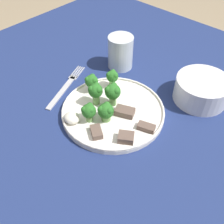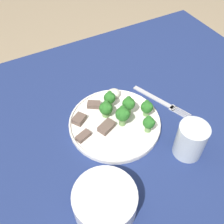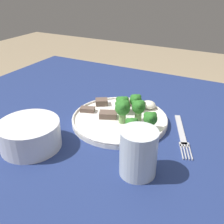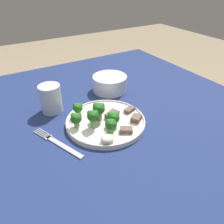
# 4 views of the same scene
# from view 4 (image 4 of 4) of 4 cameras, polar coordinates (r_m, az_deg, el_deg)

# --- Properties ---
(table) EXTENTS (1.21, 1.06, 0.76)m
(table) POSITION_cam_4_polar(r_m,az_deg,el_deg) (0.85, -4.81, -5.80)
(table) COLOR navy
(table) RESTS_ON ground_plane
(dinner_plate) EXTENTS (0.27, 0.27, 0.02)m
(dinner_plate) POSITION_cam_4_polar(r_m,az_deg,el_deg) (0.74, -1.69, -2.47)
(dinner_plate) COLOR white
(dinner_plate) RESTS_ON table
(fork) EXTENTS (0.09, 0.20, 0.00)m
(fork) POSITION_cam_4_polar(r_m,az_deg,el_deg) (0.68, -13.96, -7.86)
(fork) COLOR #B2B2B7
(fork) RESTS_ON table
(cream_bowl) EXTENTS (0.14, 0.14, 0.07)m
(cream_bowl) POSITION_cam_4_polar(r_m,az_deg,el_deg) (0.94, -0.60, 7.40)
(cream_bowl) COLOR silver
(cream_bowl) RESTS_ON table
(drinking_glass) EXTENTS (0.08, 0.08, 0.10)m
(drinking_glass) POSITION_cam_4_polar(r_m,az_deg,el_deg) (0.82, -15.63, 3.05)
(drinking_glass) COLOR silver
(drinking_glass) RESTS_ON table
(broccoli_floret_near_rim_left) EXTENTS (0.04, 0.04, 0.06)m
(broccoli_floret_near_rim_left) POSITION_cam_4_polar(r_m,az_deg,el_deg) (0.72, -3.48, 0.73)
(broccoli_floret_near_rim_left) COLOR #709E56
(broccoli_floret_near_rim_left) RESTS_ON dinner_plate
(broccoli_floret_center_left) EXTENTS (0.04, 0.04, 0.06)m
(broccoli_floret_center_left) POSITION_cam_4_polar(r_m,az_deg,el_deg) (0.68, -5.02, -1.20)
(broccoli_floret_center_left) COLOR #709E56
(broccoli_floret_center_left) RESTS_ON dinner_plate
(broccoli_floret_back_left) EXTENTS (0.03, 0.03, 0.05)m
(broccoli_floret_back_left) POSITION_cam_4_polar(r_m,az_deg,el_deg) (0.75, -8.93, 0.96)
(broccoli_floret_back_left) COLOR #709E56
(broccoli_floret_back_left) RESTS_ON dinner_plate
(broccoli_floret_front_left) EXTENTS (0.04, 0.04, 0.05)m
(broccoli_floret_front_left) POSITION_cam_4_polar(r_m,az_deg,el_deg) (0.70, 0.42, -1.57)
(broccoli_floret_front_left) COLOR #709E56
(broccoli_floret_front_left) RESTS_ON dinner_plate
(broccoli_floret_center_back) EXTENTS (0.04, 0.04, 0.05)m
(broccoli_floret_center_back) POSITION_cam_4_polar(r_m,az_deg,el_deg) (0.70, -9.35, -1.70)
(broccoli_floret_center_back) COLOR #709E56
(broccoli_floret_center_back) RESTS_ON dinner_plate
(broccoli_floret_mid_cluster) EXTENTS (0.04, 0.04, 0.05)m
(broccoli_floret_mid_cluster) POSITION_cam_4_polar(r_m,az_deg,el_deg) (0.66, -0.30, -3.34)
(broccoli_floret_mid_cluster) COLOR #709E56
(broccoli_floret_mid_cluster) RESTS_ON dinner_plate
(meat_slice_front_slice) EXTENTS (0.06, 0.05, 0.02)m
(meat_slice_front_slice) POSITION_cam_4_polar(r_m,az_deg,el_deg) (0.75, 0.02, -0.68)
(meat_slice_front_slice) COLOR brown
(meat_slice_front_slice) RESTS_ON dinner_plate
(meat_slice_middle_slice) EXTENTS (0.05, 0.04, 0.02)m
(meat_slice_middle_slice) POSITION_cam_4_polar(r_m,az_deg,el_deg) (0.73, 6.36, -1.67)
(meat_slice_middle_slice) COLOR brown
(meat_slice_middle_slice) RESTS_ON dinner_plate
(meat_slice_rear_slice) EXTENTS (0.05, 0.03, 0.01)m
(meat_slice_rear_slice) POSITION_cam_4_polar(r_m,az_deg,el_deg) (0.78, 4.59, 0.58)
(meat_slice_rear_slice) COLOR brown
(meat_slice_rear_slice) RESTS_ON dinner_plate
(meat_slice_edge_slice) EXTENTS (0.05, 0.04, 0.01)m
(meat_slice_edge_slice) POSITION_cam_4_polar(r_m,az_deg,el_deg) (0.68, 3.76, -4.72)
(meat_slice_edge_slice) COLOR brown
(meat_slice_edge_slice) RESTS_ON dinner_plate
(sauce_dollop) EXTENTS (0.04, 0.04, 0.02)m
(sauce_dollop) POSITION_cam_4_polar(r_m,az_deg,el_deg) (0.64, -1.22, -7.05)
(sauce_dollop) COLOR silver
(sauce_dollop) RESTS_ON dinner_plate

